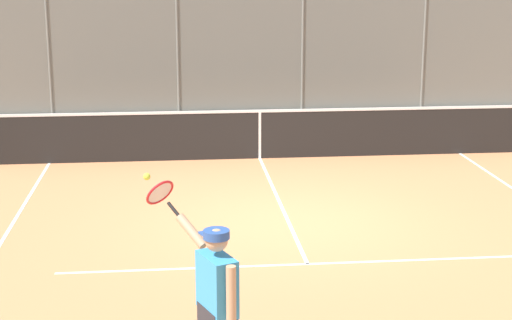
{
  "coord_description": "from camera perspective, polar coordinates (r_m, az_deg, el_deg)",
  "views": [
    {
      "loc": [
        1.63,
        11.18,
        3.71
      ],
      "look_at": [
        0.52,
        0.38,
        1.05
      ],
      "focal_mm": 56.64,
      "sensor_mm": 36.0,
      "label": 1
    }
  ],
  "objects": [
    {
      "name": "tennis_net",
      "position": [
        15.62,
        0.27,
        1.88
      ],
      "size": [
        10.42,
        0.09,
        1.07
      ],
      "color": "#2D2D2D",
      "rests_on": "ground"
    },
    {
      "name": "fence_backdrop",
      "position": [
        20.36,
        -1.24,
        8.16
      ],
      "size": [
        18.21,
        1.37,
        3.46
      ],
      "color": "slate",
      "rests_on": "ground"
    },
    {
      "name": "court_line_markings",
      "position": [
        10.08,
        3.9,
        -7.86
      ],
      "size": [
        8.11,
        10.41,
        0.01
      ],
      "color": "white",
      "rests_on": "ground"
    },
    {
      "name": "ground_plane",
      "position": [
        11.89,
        2.32,
        -4.43
      ],
      "size": [
        60.0,
        60.0,
        0.0
      ],
      "primitive_type": "plane",
      "color": "#C67A4C"
    },
    {
      "name": "tennis_player",
      "position": [
        7.03,
        -2.87,
        -9.93
      ],
      "size": [
        0.82,
        1.14,
        1.83
      ],
      "rotation": [
        0.0,
        0.0,
        -1.19
      ],
      "color": "navy",
      "rests_on": "ground"
    }
  ]
}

